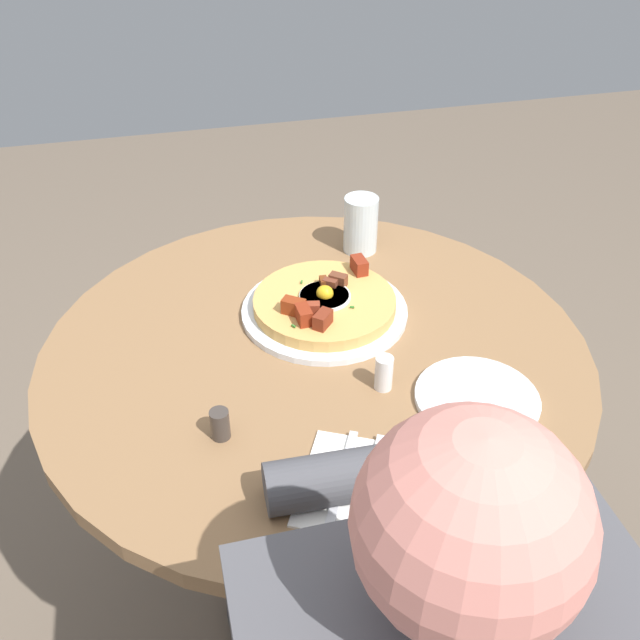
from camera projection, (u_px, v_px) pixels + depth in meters
name	position (u px, v px, depth m)	size (l,w,h in m)	color
ground_plane	(317.00, 601.00, 1.62)	(6.00, 6.00, 0.00)	#6B5B4C
dining_table	(316.00, 423.00, 1.28)	(0.92, 0.92, 0.76)	olive
pizza_plate	(325.00, 311.00, 1.24)	(0.29, 0.29, 0.01)	white
breakfast_pizza	(324.00, 302.00, 1.23)	(0.25, 0.25, 0.05)	#DAA556
bread_plate	(477.00, 398.00, 1.06)	(0.19, 0.19, 0.01)	white
napkin	(355.00, 485.00, 0.93)	(0.17, 0.14, 0.00)	white
fork	(341.00, 480.00, 0.93)	(0.18, 0.01, 0.01)	silver
knife	(368.00, 485.00, 0.92)	(0.18, 0.01, 0.01)	silver
water_glass	(361.00, 224.00, 1.39)	(0.07, 0.07, 0.12)	silver
salt_shaker	(384.00, 373.00, 1.07)	(0.03, 0.03, 0.06)	white
pepper_shaker	(220.00, 424.00, 0.99)	(0.03, 0.03, 0.05)	#3F3833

